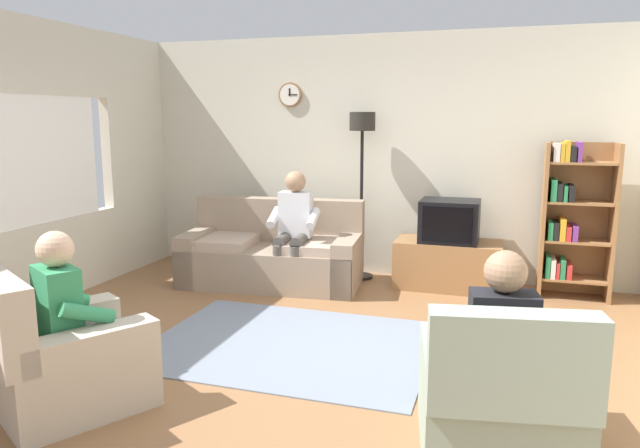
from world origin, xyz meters
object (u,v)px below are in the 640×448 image
(tv_stand, at_px, (448,264))
(armchair_near_window, at_px, (63,362))
(floor_lamp, at_px, (362,149))
(person_in_left_armchair, at_px, (74,311))
(armchair_near_bookshelf, at_px, (498,403))
(couch, at_px, (272,255))
(tv, at_px, (450,221))
(person_in_right_armchair, at_px, (499,340))
(person_on_couch, at_px, (293,224))
(bookshelf, at_px, (571,217))

(tv_stand, relative_size, armchair_near_window, 0.94)
(floor_lamp, relative_size, person_in_left_armchair, 1.65)
(armchair_near_window, height_order, person_in_left_armchair, person_in_left_armchair)
(floor_lamp, relative_size, armchair_near_bookshelf, 1.83)
(couch, bearing_deg, armchair_near_window, -93.41)
(couch, distance_m, armchair_near_bookshelf, 3.62)
(tv, relative_size, person_in_right_armchair, 0.54)
(tv_stand, bearing_deg, floor_lamp, 174.24)
(couch, xyz_separation_m, person_in_right_armchair, (2.39, -2.62, 0.29))
(tv_stand, xyz_separation_m, tv, (0.00, -0.02, 0.47))
(tv, bearing_deg, person_on_couch, -161.85)
(tv_stand, bearing_deg, person_on_couch, -161.04)
(person_on_couch, xyz_separation_m, person_in_left_armchair, (-0.42, -2.80, -0.09))
(tv, xyz_separation_m, person_in_left_armchair, (-1.97, -3.30, -0.12))
(bookshelf, relative_size, person_in_left_armchair, 1.40)
(couch, height_order, bookshelf, bookshelf)
(tv, distance_m, person_on_couch, 1.63)
(tv_stand, xyz_separation_m, armchair_near_window, (-2.02, -3.41, 0.04))
(couch, xyz_separation_m, floor_lamp, (0.86, 0.52, 1.14))
(person_in_left_armchair, bearing_deg, person_in_right_armchair, 6.47)
(floor_lamp, distance_m, person_on_couch, 1.14)
(tv_stand, distance_m, person_in_right_armchair, 3.11)
(person_in_left_armchair, bearing_deg, armchair_near_window, -120.63)
(tv, bearing_deg, armchair_near_window, -120.81)
(person_on_couch, bearing_deg, floor_lamp, 47.86)
(floor_lamp, distance_m, person_in_left_armchair, 3.67)
(bookshelf, relative_size, armchair_near_window, 1.35)
(person_on_couch, distance_m, person_in_right_armchair, 3.28)
(armchair_near_window, xyz_separation_m, armchair_near_bookshelf, (2.59, 0.28, 0.00))
(armchair_near_window, xyz_separation_m, person_in_left_armchair, (0.05, 0.08, 0.32))
(armchair_near_window, distance_m, person_in_left_armchair, 0.33)
(couch, relative_size, armchair_near_bookshelf, 1.96)
(floor_lamp, xyz_separation_m, armchair_near_window, (-1.04, -3.50, -1.16))
(armchair_near_window, bearing_deg, armchair_near_bookshelf, 6.08)
(person_on_couch, bearing_deg, armchair_near_bookshelf, -50.71)
(bookshelf, xyz_separation_m, person_in_right_armchair, (-0.62, -3.11, -0.20))
(person_in_right_armchair, bearing_deg, person_in_left_armchair, -173.53)
(floor_lamp, relative_size, armchair_near_window, 1.59)
(tv, xyz_separation_m, armchair_near_window, (-2.02, -3.38, -0.44))
(armchair_near_window, distance_m, person_in_right_armchair, 2.62)
(armchair_near_window, bearing_deg, person_on_couch, 80.82)
(tv_stand, xyz_separation_m, bookshelf, (1.18, 0.07, 0.56))
(person_in_left_armchair, height_order, person_in_right_armchair, same)
(tv_stand, bearing_deg, armchair_near_bookshelf, -79.63)
(bookshelf, relative_size, floor_lamp, 0.85)
(tv, distance_m, person_in_left_armchair, 3.85)
(floor_lamp, bearing_deg, person_on_couch, -132.14)
(person_on_couch, bearing_deg, tv_stand, 18.96)
(tv, bearing_deg, tv_stand, 90.00)
(couch, height_order, person_in_right_armchair, person_in_right_armchair)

